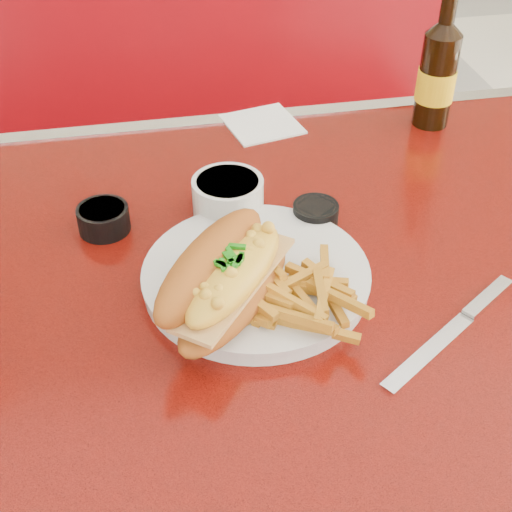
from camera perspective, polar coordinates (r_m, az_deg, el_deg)
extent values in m
cube|color=#B7170B|center=(0.82, 1.96, -3.33)|extent=(1.20, 0.80, 0.04)
cube|color=silver|center=(1.14, -2.45, 10.00)|extent=(1.22, 0.03, 0.04)
cylinder|color=silver|center=(1.11, 1.52, -17.99)|extent=(0.09, 0.09, 0.72)
cube|color=maroon|center=(1.75, -3.95, 0.78)|extent=(1.20, 0.50, 0.45)
cube|color=maroon|center=(1.72, -5.68, 17.27)|extent=(1.20, 0.08, 0.45)
cylinder|color=silver|center=(0.80, 0.00, -1.75)|extent=(0.27, 0.27, 0.02)
cylinder|color=silver|center=(0.80, 0.00, -1.22)|extent=(0.27, 0.27, 0.00)
ellipsoid|color=#AB581B|center=(0.74, -1.67, -3.07)|extent=(0.18, 0.20, 0.04)
cube|color=tan|center=(0.73, -1.69, -2.11)|extent=(0.15, 0.17, 0.01)
ellipsoid|color=yellow|center=(0.72, -1.71, -1.46)|extent=(0.15, 0.17, 0.04)
ellipsoid|color=#AB581B|center=(0.73, -3.59, -0.65)|extent=(0.18, 0.20, 0.08)
cube|color=silver|center=(0.82, 3.84, 0.19)|extent=(0.04, 0.12, 0.00)
cube|color=silver|center=(0.88, 3.84, 3.24)|extent=(0.03, 0.04, 0.00)
cylinder|color=silver|center=(0.90, -2.25, 4.70)|extent=(0.11, 0.11, 0.05)
cylinder|color=black|center=(0.89, -2.29, 5.88)|extent=(0.10, 0.10, 0.01)
cylinder|color=black|center=(0.90, -12.10, 2.92)|extent=(0.08, 0.08, 0.03)
cylinder|color=#EB8155|center=(0.89, -12.21, 3.58)|extent=(0.07, 0.07, 0.01)
cylinder|color=black|center=(0.89, 4.78, 3.32)|extent=(0.07, 0.07, 0.03)
cylinder|color=#EB8155|center=(0.89, 4.82, 3.92)|extent=(0.06, 0.06, 0.01)
cylinder|color=black|center=(1.12, 14.22, 13.45)|extent=(0.06, 0.06, 0.14)
cone|color=black|center=(1.09, 14.93, 17.40)|extent=(0.06, 0.06, 0.03)
cylinder|color=yellow|center=(1.13, 14.17, 13.15)|extent=(0.07, 0.07, 0.05)
cube|color=silver|center=(0.75, 13.66, -7.46)|extent=(0.13, 0.09, 0.00)
cube|color=silver|center=(0.83, 18.04, -3.19)|extent=(0.08, 0.06, 0.01)
cube|color=white|center=(1.12, 0.50, 10.51)|extent=(0.12, 0.12, 0.00)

